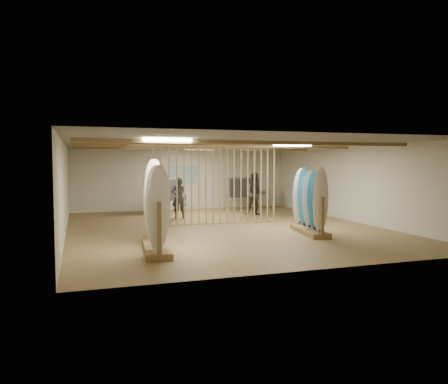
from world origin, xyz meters
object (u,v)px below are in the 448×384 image
object	(u,v)px
rack_left	(156,220)
shopper_a	(179,195)
clothing_rack_b	(244,188)
rack_right	(309,211)
shopper_b	(255,191)
clothing_rack_a	(161,190)

from	to	relation	value
rack_left	shopper_a	size ratio (longest dim) A/B	1.54
rack_left	clothing_rack_b	bearing A→B (deg)	61.99
rack_right	shopper_b	distance (m)	4.72
rack_left	clothing_rack_a	size ratio (longest dim) A/B	1.81
shopper_a	shopper_b	size ratio (longest dim) A/B	0.91
rack_right	clothing_rack_a	distance (m)	7.24
clothing_rack_a	shopper_b	xyz separation A→B (m)	(3.58, -1.68, -0.01)
rack_right	shopper_b	size ratio (longest dim) A/B	1.10
shopper_b	clothing_rack_b	bearing A→B (deg)	94.80
clothing_rack_a	shopper_b	world-z (taller)	shopper_b
clothing_rack_a	shopper_b	size ratio (longest dim) A/B	0.77
clothing_rack_a	rack_left	bearing A→B (deg)	-120.01
rack_right	shopper_b	world-z (taller)	rack_right
rack_left	shopper_a	xyz separation A→B (m)	(1.89, 5.77, 0.15)
shopper_a	shopper_b	distance (m)	3.17
clothing_rack_b	shopper_a	size ratio (longest dim) A/B	0.85
rack_left	clothing_rack_a	xyz separation A→B (m)	(1.48, 7.37, 0.25)
rack_left	shopper_b	size ratio (longest dim) A/B	1.40
rack_left	shopper_b	distance (m)	7.62
rack_right	shopper_a	size ratio (longest dim) A/B	1.21
clothing_rack_a	clothing_rack_b	size ratio (longest dim) A/B	1.00
clothing_rack_b	rack_left	bearing A→B (deg)	-117.50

